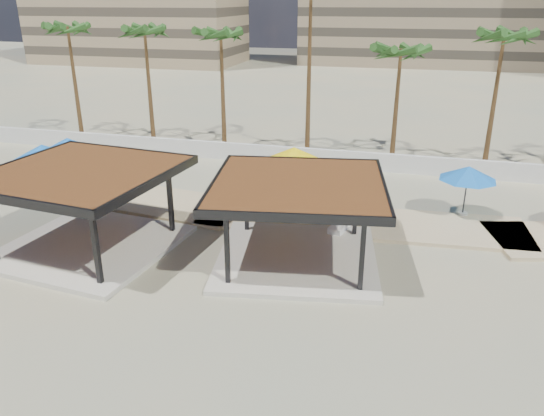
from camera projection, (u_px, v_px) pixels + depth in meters
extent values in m
plane|color=tan|center=(286.00, 288.00, 20.52)|extent=(200.00, 200.00, 0.00)
cube|color=#C6B284|center=(112.00, 194.00, 30.09)|extent=(16.40, 6.19, 0.24)
cube|color=#C6B284|center=(358.00, 223.00, 26.30)|extent=(16.24, 5.11, 0.24)
cube|color=silver|center=(343.00, 160.00, 34.65)|extent=(56.00, 0.30, 1.20)
cube|color=beige|center=(297.00, 258.00, 22.72)|extent=(7.67, 7.67, 0.20)
cube|color=black|center=(227.00, 247.00, 20.01)|extent=(0.21, 0.21, 3.04)
cube|color=black|center=(246.00, 199.00, 24.69)|extent=(0.21, 0.21, 3.04)
cube|color=black|center=(362.00, 253.00, 19.54)|extent=(0.21, 0.21, 3.04)
cube|color=black|center=(356.00, 203.00, 24.22)|extent=(0.21, 0.21, 3.04)
cube|color=brown|center=(298.00, 185.00, 21.50)|extent=(7.90, 7.90, 0.28)
cube|color=black|center=(293.00, 218.00, 18.31)|extent=(6.92, 1.23, 0.34)
cube|color=black|center=(302.00, 161.00, 24.68)|extent=(6.92, 1.23, 0.34)
cube|color=black|center=(215.00, 183.00, 21.82)|extent=(1.23, 6.92, 0.34)
cube|color=black|center=(384.00, 188.00, 21.18)|extent=(1.23, 6.92, 0.34)
cube|color=beige|center=(90.00, 246.00, 23.76)|extent=(7.73, 7.73, 0.21)
cube|color=black|center=(78.00, 185.00, 26.31)|extent=(0.21, 0.21, 3.18)
cube|color=black|center=(96.00, 245.00, 19.94)|extent=(0.21, 0.21, 3.18)
cube|color=black|center=(170.00, 199.00, 24.53)|extent=(0.21, 0.21, 3.18)
cube|color=brown|center=(80.00, 173.00, 22.48)|extent=(7.97, 7.97, 0.30)
cube|color=black|center=(13.00, 201.00, 19.36)|extent=(7.29, 0.93, 0.36)
cube|color=black|center=(130.00, 152.00, 25.60)|extent=(7.29, 0.93, 0.36)
cube|color=black|center=(15.00, 164.00, 23.69)|extent=(0.93, 7.29, 0.36)
cube|color=black|center=(153.00, 183.00, 21.27)|extent=(0.93, 7.29, 0.36)
cylinder|color=beige|center=(74.00, 185.00, 30.96)|extent=(0.56, 0.56, 0.14)
cylinder|color=#262628|center=(71.00, 164.00, 30.48)|extent=(0.08, 0.08, 2.70)
cone|color=blue|center=(68.00, 145.00, 30.05)|extent=(3.42, 3.42, 0.79)
cylinder|color=beige|center=(293.00, 199.00, 28.93)|extent=(0.57, 0.57, 0.14)
cylinder|color=#262628|center=(294.00, 176.00, 28.45)|extent=(0.08, 0.08, 2.76)
cone|color=yellow|center=(294.00, 155.00, 28.01)|extent=(4.16, 4.16, 0.80)
cylinder|color=beige|center=(462.00, 213.00, 27.00)|extent=(0.50, 0.50, 0.12)
cylinder|color=#262628|center=(465.00, 192.00, 26.58)|extent=(0.07, 0.07, 2.38)
cone|color=blue|center=(468.00, 173.00, 26.20)|extent=(3.60, 3.60, 0.69)
cylinder|color=beige|center=(50.00, 195.00, 29.46)|extent=(0.57, 0.57, 0.14)
cylinder|color=#262628|center=(46.00, 173.00, 28.98)|extent=(0.08, 0.08, 2.75)
cone|color=blue|center=(43.00, 152.00, 28.54)|extent=(4.08, 4.08, 0.80)
cube|color=white|center=(83.00, 199.00, 28.64)|extent=(1.10, 2.00, 0.27)
cube|color=white|center=(83.00, 197.00, 28.58)|extent=(1.10, 2.00, 0.06)
cube|color=white|center=(93.00, 189.00, 29.10)|extent=(0.76, 0.78, 0.48)
cube|color=white|center=(341.00, 226.00, 25.30)|extent=(1.06, 1.93, 0.26)
cube|color=white|center=(341.00, 223.00, 25.24)|extent=(1.06, 1.93, 0.05)
cube|color=white|center=(347.00, 214.00, 25.74)|extent=(0.74, 0.76, 0.46)
cone|color=brown|center=(75.00, 85.00, 40.38)|extent=(0.36, 0.36, 8.50)
ellipsoid|color=#244D1B|center=(68.00, 30.00, 38.90)|extent=(3.00, 3.00, 1.80)
cone|color=brown|center=(149.00, 88.00, 39.33)|extent=(0.36, 0.36, 8.40)
ellipsoid|color=#244D1B|center=(145.00, 32.00, 37.86)|extent=(3.00, 3.00, 1.80)
cone|color=brown|center=(223.00, 94.00, 37.37)|extent=(0.36, 0.36, 8.31)
ellipsoid|color=#244D1B|center=(221.00, 35.00, 35.92)|extent=(3.00, 3.00, 1.80)
cone|color=brown|center=(309.00, 75.00, 36.14)|extent=(0.36, 0.36, 11.07)
cone|color=brown|center=(396.00, 107.00, 34.93)|extent=(0.36, 0.36, 7.45)
ellipsoid|color=#244D1B|center=(401.00, 53.00, 33.64)|extent=(3.00, 3.00, 1.80)
cone|color=brown|center=(494.00, 103.00, 33.48)|extent=(0.36, 0.36, 8.48)
ellipsoid|color=#244D1B|center=(504.00, 37.00, 32.00)|extent=(3.00, 3.00, 1.80)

